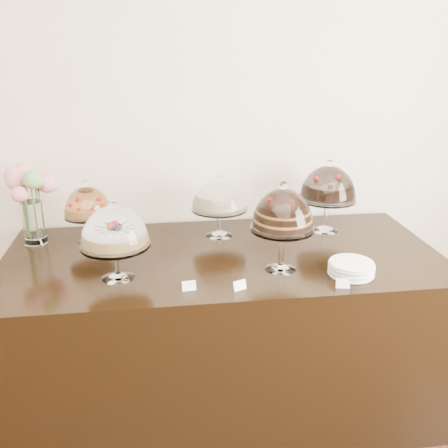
{
  "coord_description": "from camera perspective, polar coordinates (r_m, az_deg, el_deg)",
  "views": [
    {
      "loc": [
        0.04,
        0.15,
        1.92
      ],
      "look_at": [
        0.34,
        2.4,
        1.08
      ],
      "focal_mm": 40.0,
      "sensor_mm": 36.0,
      "label": 1
    }
  ],
  "objects": [
    {
      "name": "plate_stack",
      "position": [
        2.38,
        14.34,
        -4.93
      ],
      "size": [
        0.21,
        0.21,
        0.06
      ],
      "color": "white",
      "rests_on": "display_counter"
    },
    {
      "name": "wall_back",
      "position": [
        2.88,
        -8.53,
        11.7
      ],
      "size": [
        5.0,
        0.04,
        3.0
      ],
      "primitive_type": "cube",
      "color": "beige",
      "rests_on": "ground"
    },
    {
      "name": "price_card_extra",
      "position": [
        2.18,
        1.82,
        -7.02
      ],
      "size": [
        0.06,
        0.04,
        0.04
      ],
      "primitive_type": "cube",
      "rotation": [
        -0.21,
        0.0,
        0.4
      ],
      "color": "white",
      "rests_on": "display_counter"
    },
    {
      "name": "price_card_left",
      "position": [
        2.18,
        -4.03,
        -7.07
      ],
      "size": [
        0.06,
        0.02,
        0.04
      ],
      "primitive_type": "cube",
      "rotation": [
        -0.21,
        0.0,
        0.1
      ],
      "color": "white",
      "rests_on": "display_counter"
    },
    {
      "name": "cake_stand_fruit_tart",
      "position": [
        2.71,
        -15.37,
        2.13
      ],
      "size": [
        0.25,
        0.25,
        0.34
      ],
      "color": "white",
      "rests_on": "display_counter"
    },
    {
      "name": "cake_stand_choco_layer",
      "position": [
        2.28,
        6.73,
        1.27
      ],
      "size": [
        0.29,
        0.29,
        0.43
      ],
      "color": "white",
      "rests_on": "display_counter"
    },
    {
      "name": "cake_stand_dark_choco",
      "position": [
        2.82,
        11.84,
        4.27
      ],
      "size": [
        0.32,
        0.32,
        0.41
      ],
      "color": "white",
      "rests_on": "display_counter"
    },
    {
      "name": "display_counter",
      "position": [
        2.75,
        -0.14,
        -12.04
      ],
      "size": [
        2.2,
        1.0,
        0.9
      ],
      "primitive_type": "cube",
      "color": "black",
      "rests_on": "ground"
    },
    {
      "name": "cake_stand_sugar_sponge",
      "position": [
        2.25,
        -12.42,
        -0.71
      ],
      "size": [
        0.31,
        0.31,
        0.38
      ],
      "color": "white",
      "rests_on": "display_counter"
    },
    {
      "name": "flower_vase",
      "position": [
        2.78,
        -21.24,
        3.16
      ],
      "size": [
        0.28,
        0.3,
        0.41
      ],
      "color": "white",
      "rests_on": "display_counter"
    },
    {
      "name": "price_card_right",
      "position": [
        2.25,
        13.44,
        -6.61
      ],
      "size": [
        0.06,
        0.03,
        0.04
      ],
      "primitive_type": "cube",
      "rotation": [
        -0.21,
        0.0,
        -0.19
      ],
      "color": "white",
      "rests_on": "display_counter"
    },
    {
      "name": "cake_stand_cheesecake",
      "position": [
        2.7,
        -0.55,
        2.99
      ],
      "size": [
        0.31,
        0.31,
        0.34
      ],
      "color": "white",
      "rests_on": "display_counter"
    }
  ]
}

